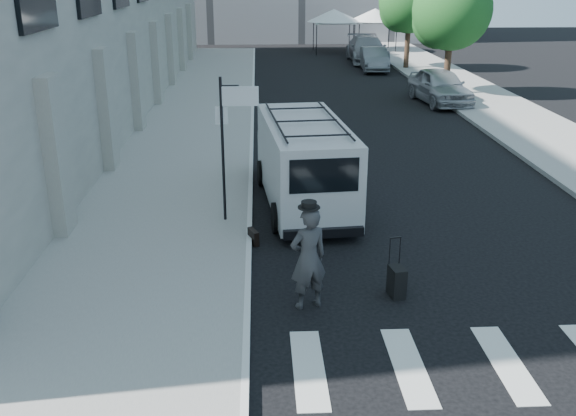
{
  "coord_description": "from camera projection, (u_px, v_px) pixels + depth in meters",
  "views": [
    {
      "loc": [
        -1.73,
        -11.63,
        5.95
      ],
      "look_at": [
        -1.15,
        0.84,
        1.3
      ],
      "focal_mm": 40.0,
      "sensor_mm": 36.0,
      "label": 1
    }
  ],
  "objects": [
    {
      "name": "parked_car_b",
      "position": [
        374.0,
        59.0,
        39.87
      ],
      "size": [
        1.76,
        4.39,
        1.42
      ],
      "primitive_type": "imported",
      "rotation": [
        0.0,
        0.0,
        -0.06
      ],
      "color": "slate",
      "rests_on": "ground"
    },
    {
      "name": "businessman",
      "position": [
        308.0,
        258.0,
        11.72
      ],
      "size": [
        0.84,
        0.7,
        1.98
      ],
      "primitive_type": "imported",
      "rotation": [
        0.0,
        0.0,
        3.51
      ],
      "color": "#353537",
      "rests_on": "ground"
    },
    {
      "name": "ground",
      "position": [
        346.0,
        281.0,
        13.04
      ],
      "size": [
        120.0,
        120.0,
        0.0
      ],
      "primitive_type": "plane",
      "color": "black",
      "rests_on": "ground"
    },
    {
      "name": "suitcase",
      "position": [
        397.0,
        281.0,
        12.36
      ],
      "size": [
        0.33,
        0.46,
        1.16
      ],
      "rotation": [
        0.0,
        0.0,
        0.17
      ],
      "color": "black",
      "rests_on": "ground"
    },
    {
      "name": "sidewalk_left",
      "position": [
        201.0,
        114.0,
        27.8
      ],
      "size": [
        4.5,
        48.0,
        0.15
      ],
      "primitive_type": "cube",
      "color": "gray",
      "rests_on": "ground"
    },
    {
      "name": "sidewalk_right",
      "position": [
        472.0,
        94.0,
        32.12
      ],
      "size": [
        4.0,
        56.0,
        0.15
      ],
      "primitive_type": "cube",
      "color": "gray",
      "rests_on": "ground"
    },
    {
      "name": "tree_far",
      "position": [
        408.0,
        4.0,
        39.26
      ],
      "size": [
        3.8,
        3.83,
        6.03
      ],
      "color": "black",
      "rests_on": "ground"
    },
    {
      "name": "sign_pole",
      "position": [
        232.0,
        120.0,
        15.01
      ],
      "size": [
        1.03,
        0.07,
        3.5
      ],
      "color": "black",
      "rests_on": "sidewalk_left"
    },
    {
      "name": "briefcase",
      "position": [
        253.0,
        237.0,
        14.77
      ],
      "size": [
        0.27,
        0.45,
        0.34
      ],
      "primitive_type": "cube",
      "rotation": [
        0.0,
        0.0,
        0.38
      ],
      "color": "black",
      "rests_on": "ground"
    },
    {
      "name": "cargo_van",
      "position": [
        303.0,
        161.0,
        17.02
      ],
      "size": [
        2.53,
        6.13,
        2.26
      ],
      "rotation": [
        0.0,
        0.0,
        0.09
      ],
      "color": "silver",
      "rests_on": "ground"
    },
    {
      "name": "tree_near",
      "position": [
        449.0,
        13.0,
        30.84
      ],
      "size": [
        3.8,
        3.83,
        6.03
      ],
      "color": "black",
      "rests_on": "ground"
    },
    {
      "name": "parked_car_a",
      "position": [
        440.0,
        86.0,
        30.1
      ],
      "size": [
        2.41,
        4.95,
        1.63
      ],
      "primitive_type": "imported",
      "rotation": [
        0.0,
        0.0,
        0.1
      ],
      "color": "#9FA3A7",
      "rests_on": "ground"
    },
    {
      "name": "tent_right",
      "position": [
        375.0,
        15.0,
        48.44
      ],
      "size": [
        4.0,
        4.0,
        3.2
      ],
      "color": "black",
      "rests_on": "ground"
    },
    {
      "name": "tent_left",
      "position": [
        334.0,
        16.0,
        47.83
      ],
      "size": [
        4.0,
        4.0,
        3.2
      ],
      "color": "black",
      "rests_on": "ground"
    },
    {
      "name": "parked_car_c",
      "position": [
        367.0,
        49.0,
        43.48
      ],
      "size": [
        2.53,
        5.97,
        1.72
      ],
      "primitive_type": "imported",
      "rotation": [
        0.0,
        0.0,
        -0.02
      ],
      "color": "gray",
      "rests_on": "ground"
    }
  ]
}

